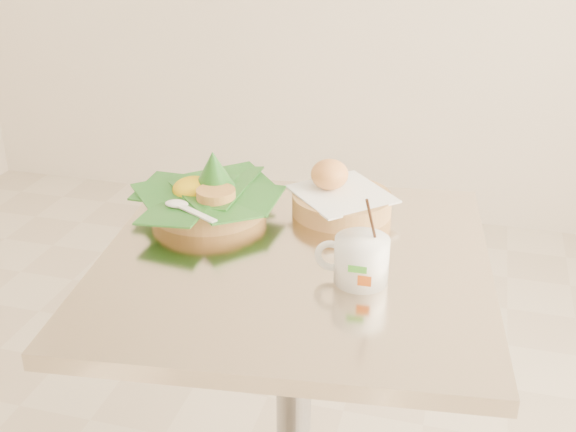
% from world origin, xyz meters
% --- Properties ---
extents(cafe_table, '(0.78, 0.78, 0.75)m').
position_xyz_m(cafe_table, '(0.21, -0.03, 0.53)').
color(cafe_table, gray).
rests_on(cafe_table, floor).
extents(rice_basket, '(0.29, 0.29, 0.15)m').
position_xyz_m(rice_basket, '(-0.01, 0.11, 0.79)').
color(rice_basket, tan).
rests_on(rice_basket, cafe_table).
extents(bread_basket, '(0.24, 0.24, 0.11)m').
position_xyz_m(bread_basket, '(0.25, 0.18, 0.78)').
color(bread_basket, tan).
rests_on(bread_basket, cafe_table).
extents(coffee_mug, '(0.13, 0.09, 0.16)m').
position_xyz_m(coffee_mug, '(0.33, -0.09, 0.79)').
color(coffee_mug, white).
rests_on(coffee_mug, cafe_table).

